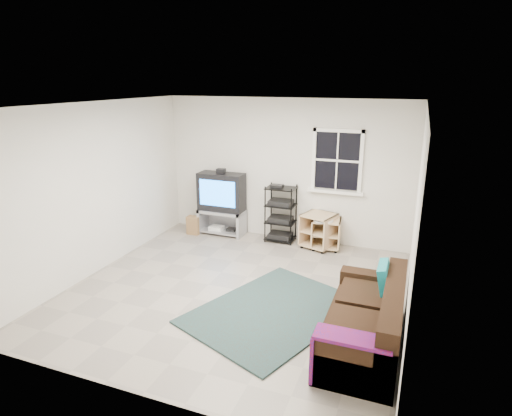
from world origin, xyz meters
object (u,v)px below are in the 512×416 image
at_px(av_rack, 281,217).
at_px(side_table_right, 326,231).
at_px(side_table_left, 320,229).
at_px(tv_unit, 222,198).
at_px(sofa, 367,323).

xyz_separation_m(av_rack, side_table_right, (0.86, -0.03, -0.15)).
distance_m(av_rack, side_table_right, 0.87).
bearing_deg(side_table_right, side_table_left, -179.40).
relative_size(tv_unit, side_table_left, 1.97).
relative_size(side_table_right, sofa, 0.31).
relative_size(tv_unit, sofa, 0.72).
bearing_deg(av_rack, side_table_right, -1.85).
distance_m(av_rack, side_table_left, 0.76).
bearing_deg(side_table_left, side_table_right, 0.60).
height_order(side_table_left, sofa, sofa).
height_order(av_rack, sofa, av_rack).
xyz_separation_m(side_table_left, sofa, (1.16, -2.77, -0.04)).
xyz_separation_m(side_table_right, sofa, (1.05, -2.77, -0.02)).
height_order(av_rack, side_table_right, av_rack).
bearing_deg(av_rack, tv_unit, -178.54).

